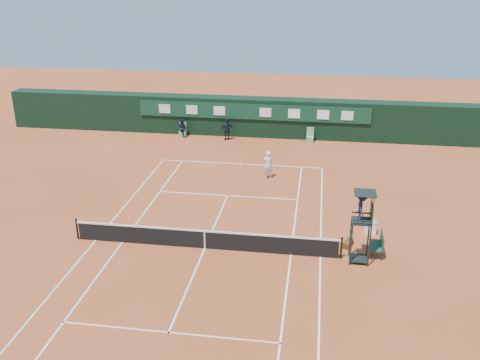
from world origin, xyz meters
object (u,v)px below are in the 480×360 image
(tennis_net, at_px, (205,239))
(player_bench, at_px, (379,243))
(player, at_px, (268,165))
(umpire_chair, at_px, (362,213))
(cooler, at_px, (370,227))

(tennis_net, xyz_separation_m, player_bench, (8.13, 0.63, 0.09))
(tennis_net, bearing_deg, player_bench, 4.43)
(player_bench, distance_m, player, 10.84)
(umpire_chair, xyz_separation_m, player_bench, (0.96, 0.76, -1.86))
(umpire_chair, distance_m, player_bench, 2.23)
(tennis_net, xyz_separation_m, umpire_chair, (7.17, -0.13, 1.95))
(player_bench, xyz_separation_m, cooler, (-0.19, 2.21, -0.27))
(umpire_chair, bearing_deg, cooler, 75.51)
(cooler, xyz_separation_m, player, (-5.90, 6.76, 0.57))
(tennis_net, height_order, player, player)
(player_bench, height_order, cooler, player_bench)
(tennis_net, bearing_deg, player, 77.97)
(player_bench, distance_m, cooler, 2.24)
(tennis_net, distance_m, player_bench, 8.15)
(player, bearing_deg, umpire_chair, 93.60)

